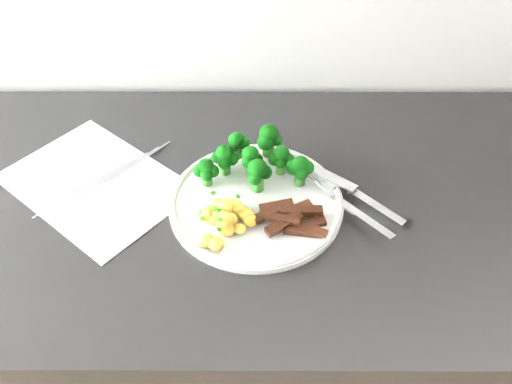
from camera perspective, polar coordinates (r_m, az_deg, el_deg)
counter at (r=1.30m, az=-3.61°, el=-15.63°), size 2.48×0.62×0.93m
recipe_paper at (r=0.99m, az=-16.08°, el=0.85°), size 0.37×0.35×0.00m
plate at (r=0.91m, az=-0.00°, el=-0.99°), size 0.29×0.29×0.02m
broccoli at (r=0.93m, az=-0.08°, el=3.50°), size 0.20×0.12×0.07m
potatoes at (r=0.86m, az=-3.20°, el=-2.65°), size 0.09×0.10×0.04m
beef_strips at (r=0.87m, az=3.71°, el=-2.65°), size 0.12×0.08×0.02m
fork at (r=0.90m, az=9.48°, el=-1.38°), size 0.13×0.16×0.02m
knife at (r=0.93m, az=10.68°, el=-0.59°), size 0.18×0.16×0.02m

